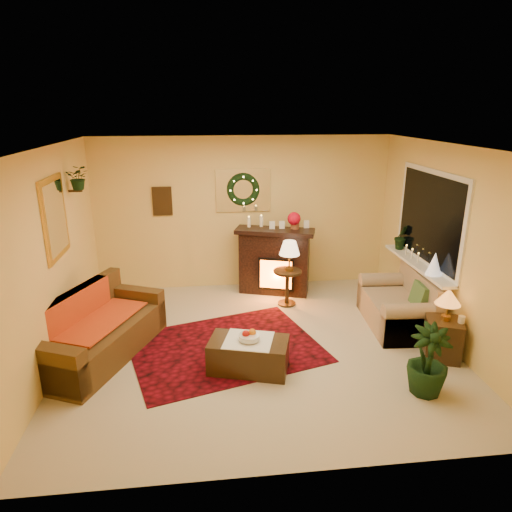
{
  "coord_description": "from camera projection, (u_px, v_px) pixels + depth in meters",
  "views": [
    {
      "loc": [
        -0.67,
        -5.38,
        3.04
      ],
      "look_at": [
        0.0,
        0.35,
        1.15
      ],
      "focal_mm": 32.0,
      "sensor_mm": 36.0,
      "label": 1
    }
  ],
  "objects": [
    {
      "name": "floor",
      "position": [
        259.0,
        346.0,
        6.09
      ],
      "size": [
        5.0,
        5.0,
        0.0
      ],
      "primitive_type": "plane",
      "color": "beige",
      "rests_on": "ground"
    },
    {
      "name": "ceiling",
      "position": [
        259.0,
        147.0,
        5.28
      ],
      "size": [
        5.0,
        5.0,
        0.0
      ],
      "primitive_type": "plane",
      "color": "white",
      "rests_on": "ground"
    },
    {
      "name": "wall_back",
      "position": [
        243.0,
        214.0,
        7.81
      ],
      "size": [
        5.0,
        5.0,
        0.0
      ],
      "primitive_type": "plane",
      "color": "#EFD88C",
      "rests_on": "ground"
    },
    {
      "name": "wall_front",
      "position": [
        294.0,
        340.0,
        3.56
      ],
      "size": [
        5.0,
        5.0,
        0.0
      ],
      "primitive_type": "plane",
      "color": "#EFD88C",
      "rests_on": "ground"
    },
    {
      "name": "wall_left",
      "position": [
        51.0,
        261.0,
        5.41
      ],
      "size": [
        4.5,
        4.5,
        0.0
      ],
      "primitive_type": "plane",
      "color": "#EFD88C",
      "rests_on": "ground"
    },
    {
      "name": "wall_right",
      "position": [
        449.0,
        247.0,
        5.96
      ],
      "size": [
        4.5,
        4.5,
        0.0
      ],
      "primitive_type": "plane",
      "color": "#EFD88C",
      "rests_on": "ground"
    },
    {
      "name": "area_rug",
      "position": [
        225.0,
        347.0,
        6.04
      ],
      "size": [
        2.79,
        2.39,
        0.01
      ],
      "primitive_type": "cube",
      "rotation": [
        0.0,
        0.0,
        0.29
      ],
      "color": "#47070C",
      "rests_on": "floor"
    },
    {
      "name": "sofa",
      "position": [
        98.0,
        325.0,
        5.73
      ],
      "size": [
        1.55,
        2.11,
        0.83
      ],
      "primitive_type": "cube",
      "rotation": [
        0.0,
        0.0,
        -0.41
      ],
      "color": "#4C2E19",
      "rests_on": "floor"
    },
    {
      "name": "red_throw",
      "position": [
        94.0,
        319.0,
        5.83
      ],
      "size": [
        0.8,
        1.29,
        0.02
      ],
      "primitive_type": "cube",
      "color": "red",
      "rests_on": "sofa"
    },
    {
      "name": "fireplace",
      "position": [
        274.0,
        262.0,
        7.7
      ],
      "size": [
        1.21,
        0.7,
        1.05
      ],
      "primitive_type": "cube",
      "rotation": [
        0.0,
        0.0,
        -0.31
      ],
      "color": "#311912",
      "rests_on": "floor"
    },
    {
      "name": "poinsettia",
      "position": [
        294.0,
        219.0,
        7.45
      ],
      "size": [
        0.21,
        0.21,
        0.21
      ],
      "primitive_type": "sphere",
      "color": "red",
      "rests_on": "fireplace"
    },
    {
      "name": "mantel_candle_a",
      "position": [
        249.0,
        222.0,
        7.4
      ],
      "size": [
        0.06,
        0.06,
        0.17
      ],
      "primitive_type": "cylinder",
      "color": "silver",
      "rests_on": "fireplace"
    },
    {
      "name": "mantel_candle_b",
      "position": [
        261.0,
        221.0,
        7.46
      ],
      "size": [
        0.06,
        0.06,
        0.18
      ],
      "primitive_type": "cylinder",
      "color": "white",
      "rests_on": "fireplace"
    },
    {
      "name": "mantel_mirror",
      "position": [
        243.0,
        191.0,
        7.67
      ],
      "size": [
        0.92,
        0.02,
        0.72
      ],
      "primitive_type": "cube",
      "color": "white",
      "rests_on": "wall_back"
    },
    {
      "name": "wreath",
      "position": [
        243.0,
        190.0,
        7.63
      ],
      "size": [
        0.55,
        0.11,
        0.55
      ],
      "primitive_type": "torus",
      "rotation": [
        1.57,
        0.0,
        0.0
      ],
      "color": "#194719",
      "rests_on": "wall_back"
    },
    {
      "name": "wall_art",
      "position": [
        162.0,
        201.0,
        7.57
      ],
      "size": [
        0.32,
        0.03,
        0.48
      ],
      "primitive_type": "cube",
      "color": "#381E11",
      "rests_on": "wall_back"
    },
    {
      "name": "gold_mirror",
      "position": [
        55.0,
        218.0,
        5.56
      ],
      "size": [
        0.03,
        0.84,
        1.0
      ],
      "primitive_type": "cube",
      "color": "gold",
      "rests_on": "wall_left"
    },
    {
      "name": "hanging_plant",
      "position": [
        80.0,
        189.0,
        6.21
      ],
      "size": [
        0.33,
        0.28,
        0.36
      ],
      "primitive_type": "imported",
      "color": "#194719",
      "rests_on": "wall_left"
    },
    {
      "name": "loveseat",
      "position": [
        398.0,
        298.0,
        6.55
      ],
      "size": [
        0.89,
        1.43,
        0.8
      ],
      "primitive_type": "cube",
      "rotation": [
        0.0,
        0.0,
        -0.07
      ],
      "color": "gray",
      "rests_on": "floor"
    },
    {
      "name": "window_frame",
      "position": [
        430.0,
        218.0,
        6.4
      ],
      "size": [
        0.03,
        1.86,
        1.36
      ],
      "primitive_type": "cube",
      "color": "white",
      "rests_on": "wall_right"
    },
    {
      "name": "window_glass",
      "position": [
        429.0,
        218.0,
        6.4
      ],
      "size": [
        0.02,
        1.7,
        1.22
      ],
      "primitive_type": "cube",
      "color": "black",
      "rests_on": "wall_right"
    },
    {
      "name": "window_sill",
      "position": [
        417.0,
        264.0,
        6.6
      ],
      "size": [
        0.22,
        1.86,
        0.04
      ],
      "primitive_type": "cube",
      "color": "white",
      "rests_on": "wall_right"
    },
    {
      "name": "mini_tree",
      "position": [
        434.0,
        264.0,
        6.09
      ],
      "size": [
        0.21,
        0.21,
        0.32
      ],
      "primitive_type": "cone",
      "color": "white",
      "rests_on": "window_sill"
    },
    {
      "name": "sill_plant",
      "position": [
        402.0,
        237.0,
        7.18
      ],
      "size": [
        0.29,
        0.23,
        0.53
      ],
      "primitive_type": "imported",
      "color": "#19521C",
      "rests_on": "window_sill"
    },
    {
      "name": "side_table_round",
      "position": [
        287.0,
        286.0,
        7.28
      ],
      "size": [
        0.55,
        0.55,
        0.58
      ],
      "primitive_type": "cylinder",
      "rotation": [
        0.0,
        0.0,
        0.26
      ],
      "color": "#43230E",
      "rests_on": "floor"
    },
    {
      "name": "lamp_cream",
      "position": [
        289.0,
        253.0,
        7.1
      ],
      "size": [
        0.32,
        0.32,
        0.5
      ],
      "primitive_type": "cone",
      "color": "#F3CB92",
      "rests_on": "side_table_round"
    },
    {
      "name": "end_table_square",
      "position": [
        442.0,
        338.0,
        5.73
      ],
      "size": [
        0.55,
        0.55,
        0.52
      ],
      "primitive_type": "cube",
      "rotation": [
        0.0,
        0.0,
        -0.36
      ],
      "color": "#522117",
      "rests_on": "floor"
    },
    {
      "name": "lamp_tiffany",
      "position": [
        448.0,
        303.0,
        5.6
      ],
      "size": [
        0.31,
        0.31,
        0.45
      ],
      "primitive_type": "cone",
      "color": "#FFA23D",
      "rests_on": "end_table_square"
    },
    {
      "name": "coffee_table",
      "position": [
        249.0,
        354.0,
        5.48
      ],
      "size": [
        1.04,
        0.75,
        0.39
      ],
      "primitive_type": "cube",
      "rotation": [
        0.0,
        0.0,
        -0.28
      ],
      "color": "black",
      "rests_on": "floor"
    },
    {
      "name": "fruit_bowl",
      "position": [
        249.0,
        337.0,
        5.39
      ],
      "size": [
        0.25,
        0.25,
        0.06
      ],
      "primitive_type": "cylinder",
      "color": "silver",
      "rests_on": "coffee_table"
    },
    {
      "name": "floor_palm",
      "position": [
        429.0,
        357.0,
        4.96
      ],
      "size": [
        1.42,
        1.42,
        2.41
      ],
      "primitive_type": "imported",
      "rotation": [
        0.0,
        0.0,
        -0.05
      ],
      "color": "#1A5425",
      "rests_on": "floor"
    }
  ]
}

